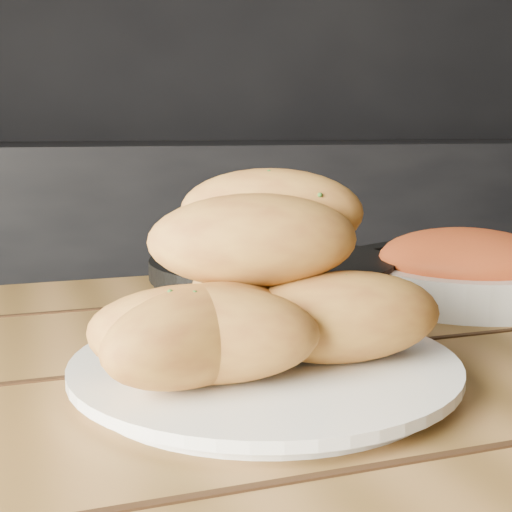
% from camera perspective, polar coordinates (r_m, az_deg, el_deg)
% --- Properties ---
extents(counter, '(2.80, 0.60, 0.90)m').
position_cam_1_polar(counter, '(1.94, 11.05, -4.40)').
color(counter, black).
rests_on(counter, ground).
extents(table, '(1.61, 0.91, 0.75)m').
position_cam_1_polar(table, '(0.57, 13.17, -18.78)').
color(table, olive).
rests_on(table, ground).
extents(plate, '(0.28, 0.28, 0.02)m').
position_cam_1_polar(plate, '(0.53, 0.70, -9.00)').
color(plate, white).
rests_on(plate, table).
extents(bread_rolls, '(0.26, 0.23, 0.14)m').
position_cam_1_polar(bread_rolls, '(0.50, -0.31, -2.64)').
color(bread_rolls, '#B68232').
rests_on(bread_rolls, plate).
extents(skillet, '(0.38, 0.26, 0.05)m').
position_cam_1_polar(skillet, '(0.78, 1.41, -1.67)').
color(skillet, black).
rests_on(skillet, table).
extents(bowl, '(0.22, 0.22, 0.08)m').
position_cam_1_polar(bowl, '(0.80, 16.36, -1.04)').
color(bowl, white).
rests_on(bowl, table).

